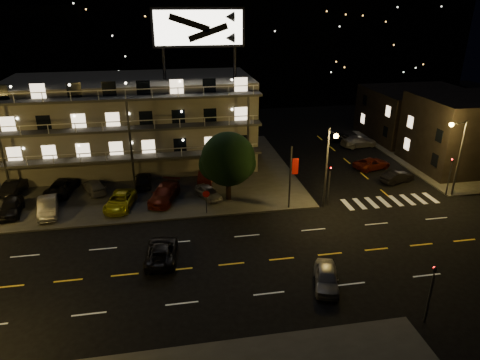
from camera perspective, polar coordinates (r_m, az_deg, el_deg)
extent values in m
plane|color=black|center=(33.89, 2.25, -10.80)|extent=(140.00, 140.00, 0.00)
cube|color=#393936|center=(51.64, -18.04, 0.46)|extent=(44.00, 24.00, 0.15)
cube|color=#393936|center=(62.61, 25.91, 3.13)|extent=(16.00, 24.00, 0.15)
cube|color=gray|center=(53.45, -13.93, 7.26)|extent=(28.00, 12.00, 10.00)
cube|color=gray|center=(52.35, -14.48, 12.79)|extent=(28.00, 12.00, 0.50)
cube|color=#393936|center=(47.42, -14.12, 2.91)|extent=(28.00, 1.80, 0.25)
cube|color=#393936|center=(46.46, -14.49, 6.62)|extent=(28.00, 1.80, 0.25)
cube|color=#393936|center=(45.71, -14.89, 10.47)|extent=(28.00, 1.80, 0.25)
cylinder|color=black|center=(49.94, -10.12, 15.02)|extent=(0.36, 0.36, 3.50)
cylinder|color=black|center=(50.61, -0.70, 15.46)|extent=(0.36, 0.36, 3.50)
cube|color=black|center=(49.77, -5.55, 19.57)|extent=(10.20, 0.50, 4.20)
cube|color=beige|center=(49.47, -5.52, 19.55)|extent=(9.60, 0.06, 3.60)
cube|color=black|center=(58.46, 28.79, 5.63)|extent=(14.00, 10.00, 8.50)
cube|color=black|center=(68.03, 22.63, 8.14)|extent=(14.00, 12.00, 7.00)
cube|color=black|center=(97.94, -6.82, 18.75)|extent=(120.00, 20.00, 24.00)
cylinder|color=#2D2D30|center=(41.45, 11.43, 1.51)|extent=(0.20, 0.20, 8.00)
cylinder|color=#2D2D30|center=(39.54, 12.27, 6.22)|extent=(0.12, 1.80, 0.12)
sphere|color=yellow|center=(38.86, 12.69, 5.74)|extent=(0.44, 0.44, 0.44)
cylinder|color=#2D2D30|center=(48.24, 27.15, 2.43)|extent=(0.20, 0.20, 8.00)
cylinder|color=#2D2D30|center=(46.73, 27.19, 6.75)|extent=(1.80, 0.12, 0.12)
sphere|color=yellow|center=(46.28, 26.37, 6.64)|extent=(0.44, 0.44, 0.44)
cylinder|color=#2D2D30|center=(42.63, 11.73, -1.11)|extent=(0.14, 0.14, 3.60)
imported|color=black|center=(41.77, 11.98, 1.77)|extent=(0.20, 0.16, 1.00)
sphere|color=#FF0C0C|center=(41.70, 12.03, 1.59)|extent=(0.14, 0.14, 0.14)
cylinder|color=#2D2D30|center=(29.70, 23.90, -14.29)|extent=(0.14, 0.14, 3.60)
imported|color=black|center=(28.44, 24.64, -10.55)|extent=(0.20, 0.16, 1.00)
sphere|color=#FF0C0C|center=(28.58, 24.48, -10.60)|extent=(0.14, 0.14, 0.14)
cylinder|color=#2D2D30|center=(48.81, 26.09, 0.07)|extent=(0.14, 0.14, 3.60)
imported|color=black|center=(48.06, 26.56, 2.60)|extent=(0.16, 0.20, 1.00)
sphere|color=#FF0C0C|center=(48.02, 26.42, 2.48)|extent=(0.14, 0.14, 0.14)
cylinder|color=#2D2D30|center=(40.72, 6.70, 0.21)|extent=(0.16, 0.16, 6.40)
cube|color=#B5110C|center=(40.41, 7.38, 1.83)|extent=(0.60, 0.04, 1.60)
cylinder|color=#2D2D30|center=(40.33, -4.50, -3.20)|extent=(0.08, 0.08, 2.20)
cylinder|color=#B5110C|center=(39.84, -4.54, -1.88)|extent=(0.91, 0.04, 0.91)
cylinder|color=black|center=(42.90, -1.55, -1.06)|extent=(0.51, 0.51, 2.47)
sphere|color=black|center=(41.74, -1.59, 2.81)|extent=(5.35, 5.35, 5.35)
sphere|color=black|center=(42.19, -3.33, 2.11)|extent=(3.29, 3.29, 3.29)
sphere|color=black|center=(41.67, 0.04, 2.19)|extent=(3.09, 3.09, 3.09)
imported|color=black|center=(45.54, -28.25, -3.16)|extent=(2.19, 4.57, 1.50)
imported|color=gray|center=(43.95, -24.27, -3.28)|extent=(2.40, 4.84, 1.53)
imported|color=#C4C112|center=(43.00, -15.69, -2.70)|extent=(3.24, 5.33, 1.38)
imported|color=#611A0D|center=(43.45, -10.04, -1.77)|extent=(3.76, 5.74, 1.54)
imported|color=gray|center=(43.45, -4.22, -1.66)|extent=(2.87, 4.02, 1.27)
imported|color=black|center=(50.30, -27.75, -0.73)|extent=(1.99, 4.62, 1.48)
imported|color=black|center=(48.28, -22.60, -0.77)|extent=(3.23, 5.45, 1.42)
imported|color=gray|center=(47.29, -18.84, -0.81)|extent=(3.19, 4.58, 1.23)
imported|color=black|center=(47.39, -12.77, 0.08)|extent=(1.76, 4.28, 1.45)
imported|color=#611A0D|center=(47.43, -4.55, 0.60)|extent=(2.33, 4.55, 1.43)
imported|color=black|center=(50.62, 20.22, 0.40)|extent=(4.17, 2.47, 1.30)
imported|color=#611A0D|center=(53.79, 17.19, 2.11)|extent=(5.02, 3.24, 1.29)
imported|color=gray|center=(61.52, 15.56, 4.97)|extent=(5.38, 2.74, 1.50)
imported|color=black|center=(63.40, 13.05, 5.64)|extent=(3.92, 2.18, 1.26)
imported|color=gray|center=(31.58, 11.42, -12.59)|extent=(2.76, 4.37, 1.38)
imported|color=black|center=(34.34, -10.42, -9.33)|extent=(2.79, 5.20, 1.39)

